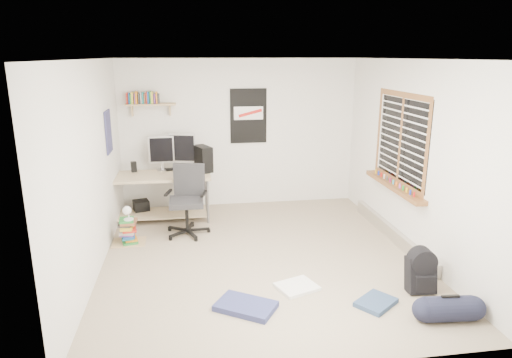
{
  "coord_description": "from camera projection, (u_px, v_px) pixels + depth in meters",
  "views": [
    {
      "loc": [
        -0.87,
        -5.42,
        2.54
      ],
      "look_at": [
        -0.04,
        0.14,
        1.01
      ],
      "focal_mm": 32.0,
      "sensor_mm": 36.0,
      "label": 1
    }
  ],
  "objects": [
    {
      "name": "floor",
      "position": [
        260.0,
        257.0,
        5.96
      ],
      "size": [
        4.0,
        4.5,
        0.01
      ],
      "primitive_type": "cube",
      "color": "gray",
      "rests_on": "ground"
    },
    {
      "name": "ceiling",
      "position": [
        261.0,
        59.0,
        5.3
      ],
      "size": [
        4.0,
        4.5,
        0.01
      ],
      "primitive_type": "cube",
      "color": "white",
      "rests_on": "ground"
    },
    {
      "name": "back_wall",
      "position": [
        240.0,
        134.0,
        7.79
      ],
      "size": [
        4.0,
        0.01,
        2.5
      ],
      "primitive_type": "cube",
      "color": "silver",
      "rests_on": "ground"
    },
    {
      "name": "left_wall",
      "position": [
        92.0,
        169.0,
        5.35
      ],
      "size": [
        0.01,
        4.5,
        2.5
      ],
      "primitive_type": "cube",
      "color": "silver",
      "rests_on": "ground"
    },
    {
      "name": "right_wall",
      "position": [
        413.0,
        158.0,
        5.92
      ],
      "size": [
        0.01,
        4.5,
        2.5
      ],
      "primitive_type": "cube",
      "color": "silver",
      "rests_on": "ground"
    },
    {
      "name": "desk",
      "position": [
        159.0,
        197.0,
        7.23
      ],
      "size": [
        1.75,
        1.06,
        0.74
      ],
      "primitive_type": "cube",
      "rotation": [
        0.0,
        0.0,
        0.22
      ],
      "color": "tan",
      "rests_on": "floor"
    },
    {
      "name": "monitor_left",
      "position": [
        162.0,
        156.0,
        7.36
      ],
      "size": [
        0.4,
        0.11,
        0.44
      ],
      "primitive_type": "cube",
      "rotation": [
        0.0,
        0.0,
        0.03
      ],
      "color": "#98999C",
      "rests_on": "desk"
    },
    {
      "name": "monitor_right",
      "position": [
        182.0,
        155.0,
        7.4
      ],
      "size": [
        0.44,
        0.21,
        0.47
      ],
      "primitive_type": "cube",
      "rotation": [
        0.0,
        0.0,
        -0.24
      ],
      "color": "#A2A3A7",
      "rests_on": "desk"
    },
    {
      "name": "pc_tower",
      "position": [
        203.0,
        159.0,
        7.29
      ],
      "size": [
        0.31,
        0.43,
        0.4
      ],
      "primitive_type": "cube",
      "rotation": [
        0.0,
        0.0,
        0.38
      ],
      "color": "black",
      "rests_on": "desk"
    },
    {
      "name": "keyboard",
      "position": [
        176.0,
        169.0,
        7.45
      ],
      "size": [
        0.38,
        0.24,
        0.02
      ],
      "primitive_type": "cube",
      "rotation": [
        0.0,
        0.0,
        0.36
      ],
      "color": "black",
      "rests_on": "desk"
    },
    {
      "name": "speaker_left",
      "position": [
        134.0,
        167.0,
        7.26
      ],
      "size": [
        0.1,
        0.1,
        0.16
      ],
      "primitive_type": "cube",
      "rotation": [
        0.0,
        0.0,
        0.27
      ],
      "color": "black",
      "rests_on": "desk"
    },
    {
      "name": "speaker_right",
      "position": [
        194.0,
        170.0,
        7.0
      ],
      "size": [
        0.11,
        0.11,
        0.18
      ],
      "primitive_type": "cube",
      "rotation": [
        0.0,
        0.0,
        0.23
      ],
      "color": "black",
      "rests_on": "desk"
    },
    {
      "name": "office_chair",
      "position": [
        186.0,
        202.0,
        6.59
      ],
      "size": [
        0.81,
        0.81,
        1.03
      ],
      "primitive_type": "cube",
      "rotation": [
        0.0,
        0.0,
        -0.25
      ],
      "color": "#27272A",
      "rests_on": "floor"
    },
    {
      "name": "wall_shelf",
      "position": [
        151.0,
        104.0,
        7.33
      ],
      "size": [
        0.8,
        0.22,
        0.24
      ],
      "primitive_type": "cube",
      "color": "tan",
      "rests_on": "back_wall"
    },
    {
      "name": "poster_back_wall",
      "position": [
        248.0,
        116.0,
        7.7
      ],
      "size": [
        0.62,
        0.03,
        0.92
      ],
      "primitive_type": "cube",
      "color": "black",
      "rests_on": "back_wall"
    },
    {
      "name": "poster_left_wall",
      "position": [
        108.0,
        132.0,
        6.43
      ],
      "size": [
        0.02,
        0.42,
        0.6
      ],
      "primitive_type": "cube",
      "color": "navy",
      "rests_on": "left_wall"
    },
    {
      "name": "window",
      "position": [
        400.0,
        139.0,
        6.15
      ],
      "size": [
        0.1,
        1.5,
        1.26
      ],
      "primitive_type": "cube",
      "color": "brown",
      "rests_on": "right_wall"
    },
    {
      "name": "baseboard_heater",
      "position": [
        392.0,
        233.0,
        6.51
      ],
      "size": [
        0.08,
        2.5,
        0.18
      ],
      "primitive_type": "cube",
      "color": "#B7B2A8",
      "rests_on": "floor"
    },
    {
      "name": "backpack",
      "position": [
        420.0,
        275.0,
        5.04
      ],
      "size": [
        0.32,
        0.26,
        0.4
      ],
      "primitive_type": "cube",
      "rotation": [
        0.0,
        0.0,
        -0.07
      ],
      "color": "black",
      "rests_on": "floor"
    },
    {
      "name": "duffel_bag",
      "position": [
        449.0,
        308.0,
        4.49
      ],
      "size": [
        0.27,
        0.27,
        0.5
      ],
      "primitive_type": "cylinder",
      "rotation": [
        0.0,
        0.0,
        -0.08
      ],
      "color": "black",
      "rests_on": "floor"
    },
    {
      "name": "tshirt",
      "position": [
        297.0,
        287.0,
        5.14
      ],
      "size": [
        0.52,
        0.48,
        0.04
      ],
      "primitive_type": "cube",
      "rotation": [
        0.0,
        0.0,
        0.35
      ],
      "color": "silver",
      "rests_on": "floor"
    },
    {
      "name": "jeans_a",
      "position": [
        246.0,
        306.0,
        4.72
      ],
      "size": [
        0.71,
        0.64,
        0.07
      ],
      "primitive_type": "cube",
      "rotation": [
        0.0,
        0.0,
        -0.57
      ],
      "color": "navy",
      "rests_on": "floor"
    },
    {
      "name": "jeans_b",
      "position": [
        376.0,
        302.0,
        4.8
      ],
      "size": [
        0.51,
        0.49,
        0.05
      ],
      "primitive_type": "cube",
      "rotation": [
        0.0,
        0.0,
        0.65
      ],
      "color": "navy",
      "rests_on": "floor"
    },
    {
      "name": "book_stack",
      "position": [
        128.0,
        233.0,
        6.36
      ],
      "size": [
        0.52,
        0.44,
        0.32
      ],
      "primitive_type": "cube",
      "rotation": [
        0.0,
        0.0,
        0.13
      ],
      "color": "brown",
      "rests_on": "floor"
    },
    {
      "name": "desk_lamp",
      "position": [
        129.0,
        218.0,
        6.28
      ],
      "size": [
        0.17,
        0.24,
        0.22
      ],
      "primitive_type": "cube",
      "rotation": [
        0.0,
        0.0,
        -0.17
      ],
      "color": "silver",
      "rests_on": "book_stack"
    },
    {
      "name": "subwoofer",
      "position": [
        141.0,
        208.0,
        7.41
      ],
      "size": [
        0.29,
        0.29,
        0.26
      ],
      "primitive_type": "cube",
      "rotation": [
        0.0,
        0.0,
        0.28
      ],
      "color": "black",
      "rests_on": "floor"
    }
  ]
}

